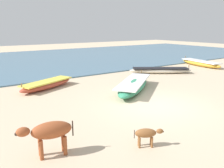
{
  "coord_description": "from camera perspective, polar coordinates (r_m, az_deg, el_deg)",
  "views": [
    {
      "loc": [
        -7.16,
        -7.08,
        3.39
      ],
      "look_at": [
        -0.66,
        2.38,
        0.6
      ],
      "focal_mm": 37.62,
      "sensor_mm": 36.0,
      "label": 1
    }
  ],
  "objects": [
    {
      "name": "sea_water",
      "position": [
        25.64,
        -18.07,
        5.49
      ],
      "size": [
        60.0,
        20.0,
        0.08
      ],
      "primitive_type": "cube",
      "color": "slate",
      "rests_on": "ground"
    },
    {
      "name": "fishing_boat_0",
      "position": [
        22.4,
        20.73,
        4.77
      ],
      "size": [
        1.79,
        4.52,
        0.69
      ],
      "rotation": [
        0.0,
        0.0,
        1.39
      ],
      "color": "gold",
      "rests_on": "ground"
    },
    {
      "name": "fishing_boat_4",
      "position": [
        18.02,
        11.66,
        3.29
      ],
      "size": [
        4.33,
        3.32,
        0.62
      ],
      "rotation": [
        0.0,
        0.0,
        5.69
      ],
      "color": "beige",
      "rests_on": "ground"
    },
    {
      "name": "calf_near_brown",
      "position": [
        6.97,
        8.43,
        -11.86
      ],
      "size": [
        0.8,
        0.58,
        0.56
      ],
      "rotation": [
        0.0,
        0.0,
        5.75
      ],
      "color": "brown",
      "rests_on": "ground"
    },
    {
      "name": "fishing_boat_3",
      "position": [
        12.85,
        5.29,
        -0.29
      ],
      "size": [
        4.5,
        3.85,
        0.76
      ],
      "rotation": [
        0.0,
        0.0,
        0.66
      ],
      "color": "#338C66",
      "rests_on": "ground"
    },
    {
      "name": "cow_adult_rust",
      "position": [
        6.54,
        -14.9,
        -11.15
      ],
      "size": [
        1.48,
        0.63,
        0.97
      ],
      "rotation": [
        0.0,
        0.0,
        2.94
      ],
      "color": "#9E4C28",
      "rests_on": "ground"
    },
    {
      "name": "ground",
      "position": [
        10.62,
        10.29,
        -5.18
      ],
      "size": [
        80.0,
        80.0,
        0.0
      ],
      "primitive_type": "plane",
      "color": "beige"
    },
    {
      "name": "fishing_boat_5",
      "position": [
        13.74,
        -15.54,
        -0.09
      ],
      "size": [
        3.67,
        2.28,
        0.64
      ],
      "rotation": [
        0.0,
        0.0,
        3.56
      ],
      "color": "#B74733",
      "rests_on": "ground"
    }
  ]
}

